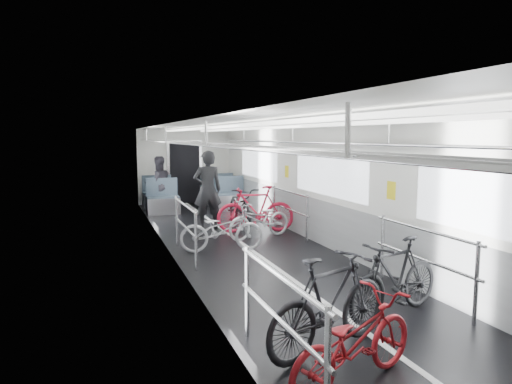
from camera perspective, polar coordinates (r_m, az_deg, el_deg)
car_shell at (r=10.03m, az=-3.37°, el=1.00°), size 3.02×14.01×2.41m
bike_left_near at (r=4.23m, az=12.13°, el=-17.81°), size 1.63×1.00×0.81m
bike_left_mid at (r=4.77m, az=9.23°, el=-13.53°), size 1.74×0.99×1.01m
bike_left_far at (r=8.66m, az=-4.31°, el=-4.72°), size 1.64×0.74×0.83m
bike_right_near at (r=5.82m, az=16.99°, el=-10.20°), size 1.66×0.87×0.96m
bike_right_mid at (r=9.73m, az=0.49°, el=-3.47°), size 1.63×0.95×0.81m
bike_right_far at (r=10.31m, az=-0.03°, el=-2.17°), size 1.83×0.81×1.06m
bike_aisle at (r=10.93m, az=-2.00°, el=-1.89°), size 0.74×1.88×0.97m
person_standing at (r=10.77m, az=-6.08°, el=0.27°), size 0.69×0.47×1.84m
person_seated at (r=13.42m, az=-12.09°, el=0.97°), size 0.88×0.74×1.60m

